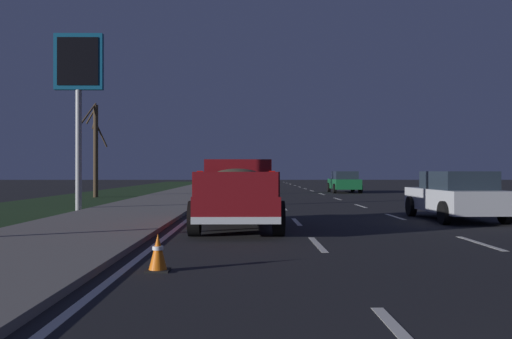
{
  "coord_description": "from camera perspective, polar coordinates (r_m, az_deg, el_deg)",
  "views": [
    {
      "loc": [
        -1.48,
        3.19,
        1.54
      ],
      "look_at": [
        12.68,
        3.02,
        1.59
      ],
      "focal_mm": 38.74,
      "sensor_mm": 36.0,
      "label": 1
    }
  ],
  "objects": [
    {
      "name": "traffic_cone_near",
      "position": [
        8.71,
        -10.09,
        -8.48
      ],
      "size": [
        0.36,
        0.36,
        0.58
      ],
      "color": "black",
      "rests_on": "ground"
    },
    {
      "name": "ground",
      "position": [
        28.7,
        5.69,
        -3.27
      ],
      "size": [
        144.0,
        144.0,
        0.0
      ],
      "primitive_type": "plane",
      "color": "black"
    },
    {
      "name": "bare_tree_far",
      "position": [
        34.05,
        -16.24,
        2.19
      ],
      "size": [
        1.74,
        1.39,
        5.61
      ],
      "color": "#423323",
      "rests_on": "ground"
    },
    {
      "name": "pickup_truck",
      "position": [
        14.97,
        -1.89,
        -2.33
      ],
      "size": [
        5.43,
        2.3,
        1.87
      ],
      "color": "maroon",
      "rests_on": "ground"
    },
    {
      "name": "grass_verge",
      "position": [
        29.99,
        -18.71,
        -3.12
      ],
      "size": [
        108.0,
        6.0,
        0.01
      ],
      "primitive_type": "cube",
      "color": "#1E3819",
      "rests_on": "ground"
    },
    {
      "name": "lane_markings",
      "position": [
        32.05,
        -0.49,
        -2.94
      ],
      "size": [
        108.93,
        7.04,
        0.01
      ],
      "color": "silver",
      "rests_on": "ground"
    },
    {
      "name": "sedan_green",
      "position": [
        40.55,
        9.09,
        -1.26
      ],
      "size": [
        4.42,
        2.05,
        1.54
      ],
      "color": "#14592D",
      "rests_on": "ground"
    },
    {
      "name": "sedan_silver",
      "position": [
        18.54,
        19.88,
        -2.52
      ],
      "size": [
        4.45,
        2.11,
        1.54
      ],
      "color": "#B2B5BA",
      "rests_on": "ground"
    },
    {
      "name": "sidewalk_shoulder",
      "position": [
        28.84,
        -9.21,
        -3.13
      ],
      "size": [
        108.0,
        4.0,
        0.12
      ],
      "primitive_type": "cube",
      "color": "slate",
      "rests_on": "ground"
    },
    {
      "name": "gas_price_sign",
      "position": [
        22.93,
        -17.85,
        9.02
      ],
      "size": [
        0.27,
        1.9,
        6.93
      ],
      "color": "#99999E",
      "rests_on": "ground"
    }
  ]
}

